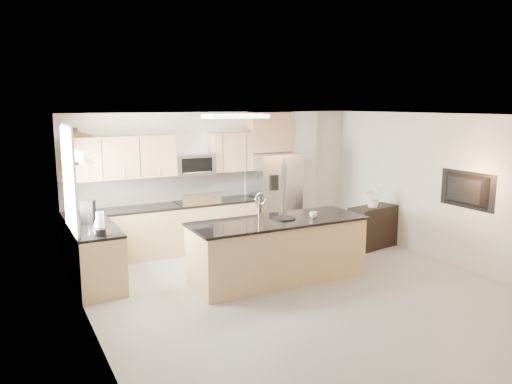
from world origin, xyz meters
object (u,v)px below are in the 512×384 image
bowl (71,129)px  island (278,250)px  platter (284,218)px  flower_vase (374,191)px  range (197,225)px  refrigerator (274,197)px  kettle (98,222)px  credenza (373,227)px  blender (100,226)px  television (464,190)px  cup (313,215)px  coffee_maker (88,212)px  microwave (194,164)px

bowl → island: bearing=-28.5°
platter → island: bearing=-178.0°
flower_vase → range: bearing=153.7°
refrigerator → kettle: 3.86m
flower_vase → credenza: bearing=42.5°
blender → bowl: 1.67m
island → platter: size_ratio=7.94×
blender → refrigerator: bearing=23.2°
refrigerator → credenza: bearing=-44.9°
blender → television: 5.78m
range → cup: size_ratio=9.17×
range → blender: bearing=-141.5°
island → bowl: 3.69m
range → flower_vase: (3.02, -1.49, 0.65)m
blender → kettle: bearing=83.9°
bowl → credenza: bearing=-8.7°
bowl → television: 6.36m
kettle → coffee_maker: (-0.07, 0.40, 0.07)m
microwave → kettle: size_ratio=3.24×
range → platter: (0.65, -2.14, 0.51)m
range → cup: bearing=-64.2°
blender → coffee_maker: coffee_maker is taller
microwave → refrigerator: (1.66, -0.17, -0.74)m
kettle → television: (5.54, -1.94, 0.33)m
island → credenza: (2.54, 0.69, -0.08)m
blender → flower_vase: flower_vase is taller
credenza → cup: size_ratio=8.15×
cup → range: bearing=115.8°
credenza → platter: platter is taller
cup → kettle: kettle is taller
kettle → bowl: bearing=112.1°
cup → television: (2.41, -0.84, 0.33)m
microwave → platter: size_ratio=2.15×
cup → kettle: (-3.13, 1.10, 0.00)m
platter → coffee_maker: (-2.75, 1.35, 0.11)m
refrigerator → island: (-1.13, -2.09, -0.40)m
microwave → refrigerator: microwave is taller
coffee_maker → flower_vase: (5.12, -0.71, 0.03)m
range → credenza: 3.39m
refrigerator → kettle: refrigerator is taller
refrigerator → bowl: bowl is taller
credenza → bowl: bearing=161.1°
refrigerator → television: refrigerator is taller
cup → bowl: bearing=153.7°
refrigerator → blender: bearing=-156.8°
microwave → blender: 2.79m
island → cup: island is taller
refrigerator → cup: size_ratio=14.31×
credenza → flower_vase: size_ratio=1.64×
bowl → microwave: bearing=18.5°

